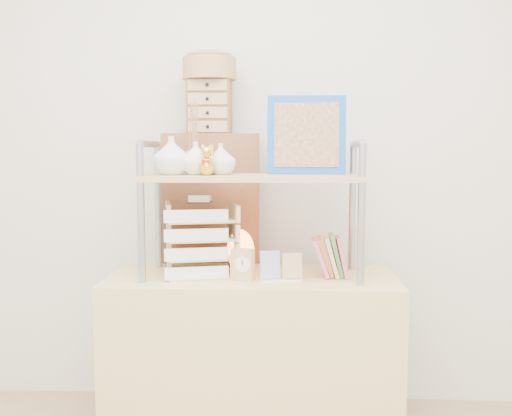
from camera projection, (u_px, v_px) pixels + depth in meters
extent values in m
cube|color=silver|center=(258.00, 145.00, 2.83)|extent=(3.40, 0.02, 2.60)
cube|color=tan|center=(252.00, 362.00, 2.43)|extent=(1.20, 0.50, 0.75)
cube|color=brown|center=(212.00, 273.00, 2.78)|extent=(0.47, 0.29, 1.35)
cylinder|color=#8F939C|center=(141.00, 214.00, 2.24)|extent=(0.03, 0.03, 0.55)
cylinder|color=#8F939C|center=(158.00, 206.00, 2.53)|extent=(0.03, 0.03, 0.55)
cylinder|color=#8F939C|center=(149.00, 144.00, 2.36)|extent=(0.03, 0.30, 0.03)
cylinder|color=#8F939C|center=(361.00, 215.00, 2.19)|extent=(0.03, 0.03, 0.55)
cylinder|color=#8F939C|center=(352.00, 207.00, 2.49)|extent=(0.03, 0.03, 0.55)
cylinder|color=#8F939C|center=(358.00, 144.00, 2.31)|extent=(0.03, 0.30, 0.03)
cube|color=tan|center=(252.00, 178.00, 2.35)|extent=(0.90, 0.34, 0.02)
imported|color=silver|center=(171.00, 156.00, 2.34)|extent=(0.15, 0.15, 0.16)
imported|color=silver|center=(196.00, 158.00, 2.35)|extent=(0.13, 0.13, 0.14)
imported|color=silver|center=(221.00, 159.00, 2.37)|extent=(0.13, 0.13, 0.13)
cylinder|color=#295EB4|center=(194.00, 162.00, 2.48)|extent=(0.07, 0.07, 0.10)
cube|color=#1350B6|center=(306.00, 135.00, 2.42)|extent=(0.33, 0.06, 0.33)
cube|color=brown|center=(307.00, 135.00, 2.41)|extent=(0.27, 0.04, 0.27)
cube|color=#CF5A74|center=(342.00, 256.00, 2.36)|extent=(0.05, 0.12, 0.17)
cube|color=#5B944A|center=(336.00, 255.00, 2.39)|extent=(0.06, 0.12, 0.17)
cube|color=tan|center=(331.00, 256.00, 2.37)|extent=(0.06, 0.13, 0.17)
cube|color=orange|center=(325.00, 255.00, 2.39)|extent=(0.07, 0.14, 0.17)
cube|color=#CF5A74|center=(320.00, 256.00, 2.37)|extent=(0.07, 0.14, 0.16)
cube|color=tan|center=(202.00, 272.00, 2.42)|extent=(0.33, 0.31, 0.01)
cube|color=white|center=(197.00, 273.00, 2.29)|extent=(0.25, 0.07, 0.05)
cube|color=tan|center=(201.00, 255.00, 2.41)|extent=(0.33, 0.31, 0.01)
cube|color=white|center=(197.00, 254.00, 2.28)|extent=(0.25, 0.07, 0.05)
cube|color=tan|center=(201.00, 237.00, 2.40)|extent=(0.33, 0.31, 0.01)
cube|color=white|center=(196.00, 235.00, 2.27)|extent=(0.25, 0.07, 0.05)
cube|color=tan|center=(201.00, 219.00, 2.40)|extent=(0.33, 0.31, 0.01)
cube|color=white|center=(196.00, 216.00, 2.27)|extent=(0.25, 0.07, 0.05)
cube|color=beige|center=(200.00, 198.00, 2.37)|extent=(0.09, 0.09, 0.03)
cylinder|color=brown|center=(241.00, 272.00, 2.41)|extent=(0.11, 0.11, 0.02)
ellipsoid|color=#FF601E|center=(241.00, 249.00, 2.40)|extent=(0.13, 0.12, 0.17)
cube|color=tan|center=(243.00, 265.00, 2.29)|extent=(0.10, 0.06, 0.13)
cylinder|color=white|center=(242.00, 264.00, 2.27)|extent=(0.06, 0.02, 0.06)
cube|color=white|center=(281.00, 280.00, 2.29)|extent=(0.18, 0.08, 0.01)
cube|color=#1F4491|center=(270.00, 265.00, 2.29)|extent=(0.08, 0.04, 0.11)
cube|color=tan|center=(292.00, 266.00, 2.29)|extent=(0.08, 0.04, 0.10)
cube|color=brown|center=(210.00, 107.00, 2.68)|extent=(0.20, 0.15, 0.25)
cube|color=tan|center=(208.00, 126.00, 2.61)|extent=(0.18, 0.01, 0.05)
cube|color=tan|center=(208.00, 113.00, 2.60)|extent=(0.18, 0.01, 0.05)
cube|color=tan|center=(207.00, 99.00, 2.60)|extent=(0.18, 0.01, 0.05)
cube|color=tan|center=(207.00, 85.00, 2.59)|extent=(0.18, 0.01, 0.05)
cylinder|color=olive|center=(209.00, 69.00, 2.66)|extent=(0.25, 0.25, 0.10)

